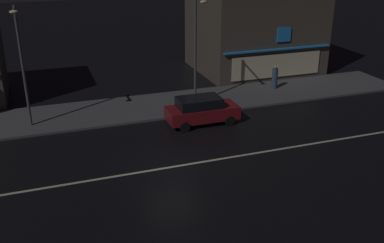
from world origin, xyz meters
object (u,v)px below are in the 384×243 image
Objects in this scene: streetlamp_mid at (21,58)px; streetlamp_east at (197,43)px; pedestrian_on_sidewalk at (275,78)px; parked_car_near_kerb at (201,110)px.

streetlamp_east is (10.49, 0.34, 0.02)m from streetlamp_mid.
pedestrian_on_sidewalk is (6.66, 1.37, -3.35)m from streetlamp_east.
pedestrian_on_sidewalk is at bearing 11.63° from streetlamp_east.
parked_car_near_kerb is at bearing -104.29° from streetlamp_east.
streetlamp_mid is 1.62× the size of parked_car_near_kerb.
pedestrian_on_sidewalk is (17.15, 1.71, -3.33)m from streetlamp_mid.
pedestrian_on_sidewalk is at bearing 5.70° from streetlamp_mid.
pedestrian_on_sidewalk reaches higher than parked_car_near_kerb.
parked_car_near_kerb is (-0.75, -2.94, -3.41)m from streetlamp_east.
streetlamp_east is at bearing -131.75° from pedestrian_on_sidewalk.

